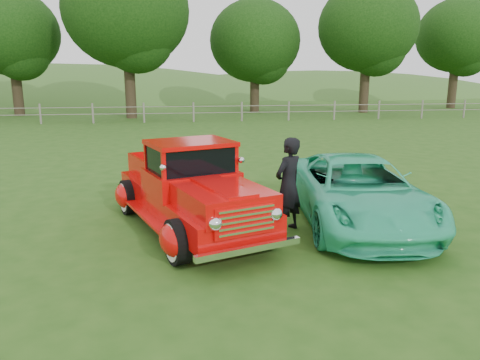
{
  "coord_description": "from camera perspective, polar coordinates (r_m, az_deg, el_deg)",
  "views": [
    {
      "loc": [
        -1.16,
        -7.04,
        3.07
      ],
      "look_at": [
        -0.01,
        1.2,
        1.13
      ],
      "focal_mm": 35.0,
      "sensor_mm": 36.0,
      "label": 1
    }
  ],
  "objects": [
    {
      "name": "ground",
      "position": [
        7.77,
        1.32,
        -10.14
      ],
      "size": [
        140.0,
        140.0,
        0.0
      ],
      "primitive_type": "plane",
      "color": "#264F15",
      "rests_on": "ground"
    },
    {
      "name": "distant_hills",
      "position": [
        67.0,
        -10.45,
        6.42
      ],
      "size": [
        116.0,
        60.0,
        18.0
      ],
      "color": "#365C22",
      "rests_on": "ground"
    },
    {
      "name": "fence_line",
      "position": [
        29.17,
        -5.69,
        8.25
      ],
      "size": [
        48.0,
        0.12,
        1.2
      ],
      "color": "slate",
      "rests_on": "ground"
    },
    {
      "name": "tree_mid_west",
      "position": [
        36.76,
        -26.12,
        15.75
      ],
      "size": [
        6.4,
        6.4,
        8.46
      ],
      "color": "#2F2217",
      "rests_on": "ground"
    },
    {
      "name": "tree_near_west",
      "position": [
        32.38,
        -13.71,
        19.42
      ],
      "size": [
        8.0,
        8.0,
        10.42
      ],
      "color": "#2F2217",
      "rests_on": "ground"
    },
    {
      "name": "tree_near_east",
      "position": [
        36.63,
        1.83,
        16.57
      ],
      "size": [
        6.8,
        6.8,
        8.33
      ],
      "color": "#2F2217",
      "rests_on": "ground"
    },
    {
      "name": "tree_mid_east",
      "position": [
        37.0,
        15.32,
        17.53
      ],
      "size": [
        7.2,
        7.2,
        9.44
      ],
      "color": "#2F2217",
      "rests_on": "ground"
    },
    {
      "name": "tree_far_east",
      "position": [
        43.77,
        25.01,
        15.64
      ],
      "size": [
        6.6,
        6.6,
        8.86
      ],
      "color": "#2F2217",
      "rests_on": "ground"
    },
    {
      "name": "red_pickup",
      "position": [
        9.19,
        -6.11,
        -1.25
      ],
      "size": [
        3.38,
        5.28,
        1.78
      ],
      "rotation": [
        0.0,
        0.0,
        0.34
      ],
      "color": "black",
      "rests_on": "ground"
    },
    {
      "name": "teal_sedan",
      "position": [
        9.79,
        14.1,
        -1.37
      ],
      "size": [
        2.69,
        5.1,
        1.37
      ],
      "primitive_type": "imported",
      "rotation": [
        0.0,
        0.0,
        -0.09
      ],
      "color": "#33CC97",
      "rests_on": "ground"
    },
    {
      "name": "man",
      "position": [
        9.11,
        5.91,
        -0.56
      ],
      "size": [
        0.8,
        0.77,
        1.85
      ],
      "primitive_type": "imported",
      "rotation": [
        0.0,
        0.0,
        3.82
      ],
      "color": "black",
      "rests_on": "ground"
    }
  ]
}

